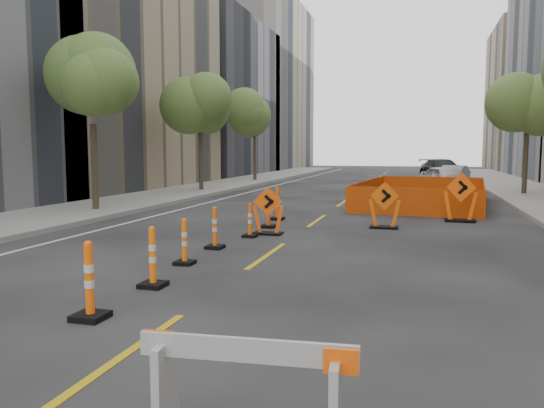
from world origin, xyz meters
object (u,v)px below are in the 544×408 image
(channelizer_2, at_px, (89,280))
(channelizer_3, at_px, (152,257))
(chevron_sign_center, at_px, (384,205))
(parked_car_near, at_px, (446,178))
(channelizer_7, at_px, (268,210))
(parked_car_far, at_px, (442,169))
(channelizer_4, at_px, (184,241))
(parked_car_mid, at_px, (453,176))
(channelizer_8, at_px, (277,203))
(chevron_sign_right, at_px, (461,197))
(barricade_board, at_px, (247,393))
(channelizer_5, at_px, (215,228))
(channelizer_6, at_px, (250,220))
(chevron_sign_left, at_px, (268,211))

(channelizer_2, distance_m, channelizer_3, 1.81)
(chevron_sign_center, height_order, parked_car_near, parked_car_near)
(channelizer_7, distance_m, parked_car_far, 28.81)
(channelizer_2, distance_m, channelizer_4, 3.63)
(channelizer_2, relative_size, parked_car_mid, 0.28)
(channelizer_8, bearing_deg, chevron_sign_center, -15.50)
(channelizer_4, xyz_separation_m, chevron_sign_right, (5.97, 8.39, 0.33))
(parked_car_near, bearing_deg, barricade_board, -119.48)
(channelizer_8, distance_m, chevron_sign_right, 6.03)
(channelizer_5, bearing_deg, barricade_board, -66.70)
(channelizer_6, distance_m, parked_car_near, 19.01)
(parked_car_mid, bearing_deg, parked_car_near, -81.25)
(parked_car_mid, xyz_separation_m, parked_car_far, (-0.38, 7.14, 0.15))
(parked_car_near, height_order, parked_car_far, parked_car_far)
(channelizer_8, bearing_deg, channelizer_5, -91.07)
(channelizer_5, bearing_deg, channelizer_3, -85.41)
(channelizer_2, bearing_deg, channelizer_5, 93.01)
(channelizer_7, distance_m, parked_car_near, 17.30)
(channelizer_2, height_order, parked_car_far, parked_car_far)
(channelizer_4, height_order, channelizer_6, channelizer_4)
(channelizer_8, relative_size, chevron_sign_right, 0.69)
(channelizer_4, height_order, barricade_board, channelizer_4)
(channelizer_4, xyz_separation_m, parked_car_near, (6.11, 21.70, 0.24))
(channelizer_2, height_order, channelizer_8, channelizer_8)
(channelizer_6, relative_size, channelizer_7, 0.86)
(channelizer_7, height_order, chevron_sign_center, chevron_sign_center)
(channelizer_6, relative_size, channelizer_8, 0.83)
(channelizer_6, xyz_separation_m, chevron_sign_right, (5.71, 4.77, 0.35))
(chevron_sign_center, xyz_separation_m, parked_car_mid, (3.11, 20.20, -0.04))
(channelizer_6, relative_size, parked_car_far, 0.17)
(chevron_sign_right, bearing_deg, channelizer_4, -101.25)
(channelizer_3, distance_m, chevron_sign_right, 11.70)
(channelizer_4, height_order, chevron_sign_right, chevron_sign_right)
(channelizer_2, height_order, parked_car_near, parked_car_near)
(chevron_sign_left, height_order, parked_car_far, parked_car_far)
(parked_car_near, bearing_deg, channelizer_4, -129.51)
(channelizer_7, relative_size, parked_car_near, 0.25)
(parked_car_mid, bearing_deg, channelizer_6, -89.35)
(chevron_sign_right, xyz_separation_m, parked_car_near, (0.15, 13.31, -0.09))
(channelizer_2, relative_size, chevron_sign_left, 0.84)
(barricade_board, xyz_separation_m, parked_car_far, (3.04, 39.64, 0.36))
(channelizer_6, distance_m, chevron_sign_left, 0.70)
(channelizer_3, relative_size, chevron_sign_right, 0.66)
(channelizer_2, relative_size, channelizer_5, 1.10)
(channelizer_8, bearing_deg, barricade_board, -76.11)
(channelizer_5, distance_m, channelizer_8, 5.43)
(channelizer_7, bearing_deg, chevron_sign_center, 13.44)
(channelizer_7, height_order, chevron_sign_right, chevron_sign_right)
(channelizer_3, distance_m, channelizer_6, 5.43)
(channelizer_5, relative_size, parked_car_mid, 0.25)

